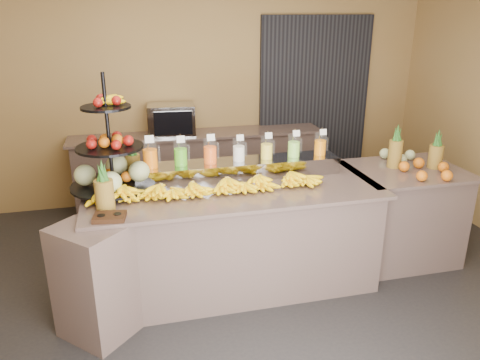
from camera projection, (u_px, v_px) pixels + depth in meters
name	position (u px, v px, depth m)	size (l,w,h in m)	color
ground	(243.00, 301.00, 4.02)	(6.00, 6.00, 0.00)	black
room_envelope	(242.00, 67.00, 4.13)	(6.04, 5.02, 2.82)	olive
buffet_counter	(223.00, 241.00, 4.07)	(2.75, 1.25, 0.93)	gray
right_counter	(400.00, 213.00, 4.61)	(1.08, 0.88, 0.93)	gray
back_ledge	(199.00, 168.00, 5.91)	(3.10, 0.55, 0.93)	gray
pitcher_tray	(239.00, 169.00, 4.23)	(1.85, 0.30, 0.15)	gray
juice_pitcher_orange_a	(150.00, 156.00, 3.99)	(0.13, 0.13, 0.31)	silver
juice_pitcher_green	(181.00, 154.00, 4.05)	(0.12, 0.12, 0.29)	silver
juice_pitcher_orange_b	(210.00, 152.00, 4.11)	(0.12, 0.12, 0.29)	silver
juice_pitcher_milk	(239.00, 151.00, 4.17)	(0.11, 0.11, 0.26)	silver
juice_pitcher_lemon	(267.00, 149.00, 4.23)	(0.11, 0.11, 0.27)	silver
juice_pitcher_lime	(294.00, 147.00, 4.29)	(0.11, 0.12, 0.27)	silver
juice_pitcher_orange_c	(320.00, 145.00, 4.35)	(0.11, 0.11, 0.27)	silver
banana_heap	(209.00, 185.00, 3.85)	(1.98, 0.18, 0.16)	yellow
fruit_stand	(118.00, 162.00, 3.84)	(0.70, 0.70, 0.98)	black
condiment_caddy	(110.00, 217.00, 3.38)	(0.23, 0.17, 0.03)	black
pineapple_left_a	(104.00, 192.00, 3.49)	(0.14, 0.14, 0.40)	brown
pineapple_left_b	(133.00, 164.00, 4.12)	(0.12, 0.12, 0.39)	brown
right_fruit_pile	(420.00, 163.00, 4.36)	(0.50, 0.48, 0.27)	brown
oven_warmer	(171.00, 120.00, 5.62)	(0.55, 0.39, 0.37)	gray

